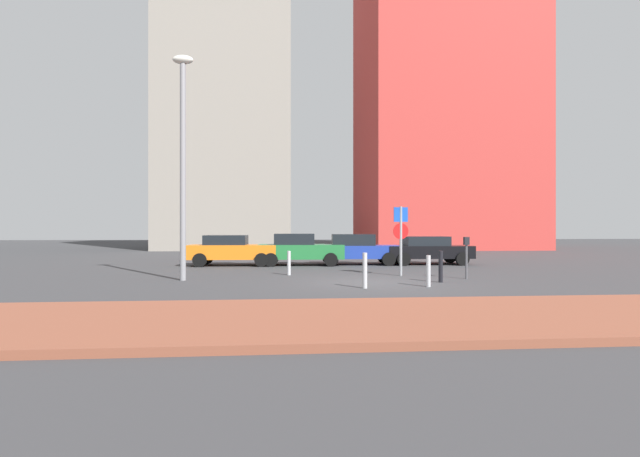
{
  "coord_description": "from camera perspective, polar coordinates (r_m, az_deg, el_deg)",
  "views": [
    {
      "loc": [
        -2.96,
        -15.42,
        1.78
      ],
      "look_at": [
        -1.49,
        1.37,
        1.78
      ],
      "focal_mm": 26.64,
      "sensor_mm": 36.0,
      "label": 1
    }
  ],
  "objects": [
    {
      "name": "traffic_bollard_edge",
      "position": [
        14.88,
        12.89,
        -5.0
      ],
      "size": [
        0.13,
        0.13,
        0.96
      ],
      "primitive_type": "cylinder",
      "color": "#B7B7BC",
      "rests_on": "ground"
    },
    {
      "name": "street_lamp",
      "position": [
        17.11,
        -16.15,
        9.12
      ],
      "size": [
        0.7,
        0.36,
        7.71
      ],
      "color": "gray",
      "rests_on": "ground"
    },
    {
      "name": "traffic_bollard_far",
      "position": [
        18.15,
        -3.75,
        -4.16
      ],
      "size": [
        0.13,
        0.13,
        0.92
      ],
      "primitive_type": "cylinder",
      "color": "#B7B7BC",
      "rests_on": "ground"
    },
    {
      "name": "sidewalk_brick",
      "position": [
        9.51,
        13.46,
        -10.36
      ],
      "size": [
        40.0,
        4.33,
        0.14
      ],
      "primitive_type": "cube",
      "color": "brown",
      "rests_on": "ground"
    },
    {
      "name": "parked_car_black",
      "position": [
        24.09,
        12.75,
        -2.47
      ],
      "size": [
        4.23,
        2.1,
        1.39
      ],
      "color": "black",
      "rests_on": "ground"
    },
    {
      "name": "building_colorful_midrise",
      "position": [
        46.74,
        14.39,
        15.89
      ],
      "size": [
        14.43,
        12.47,
        29.13
      ],
      "primitive_type": "cube",
      "color": "#BF3833",
      "rests_on": "ground"
    },
    {
      "name": "traffic_bollard_near",
      "position": [
        14.2,
        5.41,
        -5.05
      ],
      "size": [
        0.14,
        0.14,
        1.06
      ],
      "primitive_type": "cylinder",
      "color": "#B7B7BC",
      "rests_on": "ground"
    },
    {
      "name": "building_under_construction",
      "position": [
        44.82,
        -11.01,
        14.05
      ],
      "size": [
        11.04,
        11.01,
        25.29
      ],
      "primitive_type": "cube",
      "color": "gray",
      "rests_on": "ground"
    },
    {
      "name": "parked_car_green",
      "position": [
        23.0,
        -2.5,
        -2.47
      ],
      "size": [
        4.17,
        2.14,
        1.52
      ],
      "color": "#237238",
      "rests_on": "ground"
    },
    {
      "name": "parking_sign_post",
      "position": [
        18.09,
        9.69,
        -0.46
      ],
      "size": [
        0.6,
        0.11,
        2.61
      ],
      "color": "gray",
      "rests_on": "ground"
    },
    {
      "name": "traffic_bollard_mid",
      "position": [
        16.19,
        14.3,
        -4.46
      ],
      "size": [
        0.14,
        0.14,
        1.04
      ],
      "primitive_type": "cylinder",
      "color": "black",
      "rests_on": "ground"
    },
    {
      "name": "parking_meter",
      "position": [
        17.53,
        17.18,
        -2.69
      ],
      "size": [
        0.18,
        0.14,
        1.48
      ],
      "color": "#4C4C51",
      "rests_on": "ground"
    },
    {
      "name": "parked_car_orange",
      "position": [
        23.15,
        -10.58,
        -2.51
      ],
      "size": [
        4.21,
        2.05,
        1.45
      ],
      "color": "orange",
      "rests_on": "ground"
    },
    {
      "name": "ground_plane",
      "position": [
        15.81,
        5.87,
        -6.46
      ],
      "size": [
        120.0,
        120.0,
        0.0
      ],
      "primitive_type": "plane",
      "color": "#38383A"
    },
    {
      "name": "parked_car_blue",
      "position": [
        23.42,
        4.48,
        -2.44
      ],
      "size": [
        4.12,
        2.15,
        1.5
      ],
      "color": "#1E389E",
      "rests_on": "ground"
    }
  ]
}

